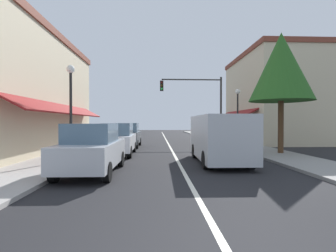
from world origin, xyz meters
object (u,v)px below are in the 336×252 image
Objects in this scene: parked_car_second_left at (118,139)px; tree_right_near at (281,67)px; traffic_signal_mast_arm at (200,97)px; parked_car_third_left at (128,135)px; street_lamp_left_near at (71,96)px; street_lamp_right_mid at (238,107)px; van_in_lane at (219,137)px; parked_car_nearest_left at (92,149)px.

parked_car_second_left is 9.91m from tree_right_near.
tree_right_near is at bearing -2.81° from parked_car_second_left.
parked_car_second_left is 10.77m from traffic_signal_mast_arm.
parked_car_third_left is 0.60× the size of tree_right_near.
traffic_signal_mast_arm is (6.04, 8.34, 3.17)m from parked_car_second_left.
traffic_signal_mast_arm is 13.46m from street_lamp_left_near.
traffic_signal_mast_arm is 4.61m from street_lamp_right_mid.
van_in_lane is 0.88× the size of traffic_signal_mast_arm.
parked_car_third_left is 0.79× the size of van_in_lane.
parked_car_second_left is at bearing 57.58° from street_lamp_left_near.
parked_car_nearest_left is 0.79× the size of van_in_lane.
parked_car_nearest_left is 0.94× the size of street_lamp_left_near.
parked_car_third_left is 7.67m from street_lamp_left_near.
street_lamp_right_mid is (9.85, 7.05, -0.05)m from street_lamp_left_near.
street_lamp_left_near is at bearing -125.11° from traffic_signal_mast_arm.
tree_right_near reaches higher than parked_car_third_left.
traffic_signal_mast_arm is at bearing 53.63° from parked_car_second_left.
parked_car_nearest_left is at bearing -152.75° from tree_right_near.
tree_right_near is (3.02, -8.71, 0.83)m from traffic_signal_mast_arm.
tree_right_near is (0.88, -4.78, 1.95)m from street_lamp_right_mid.
traffic_signal_mast_arm reaches higher than street_lamp_left_near.
tree_right_near is (4.09, 2.50, 3.73)m from van_in_lane.
parked_car_nearest_left is 15.11m from traffic_signal_mast_arm.
tree_right_near reaches higher than van_in_lane.
traffic_signal_mast_arm is at bearing 109.12° from tree_right_near.
parked_car_nearest_left is 3.60m from street_lamp_left_near.
street_lamp_right_mid reaches higher than parked_car_nearest_left.
parked_car_second_left is 0.79× the size of van_in_lane.
parked_car_nearest_left is 11.06m from tree_right_near.
van_in_lane is 8.16m from street_lamp_right_mid.
parked_car_second_left is at bearing 177.63° from tree_right_near.
parked_car_second_left and parked_car_third_left have the same top height.
tree_right_near reaches higher than parked_car_second_left.
parked_car_second_left is at bearing 89.35° from parked_car_nearest_left.
tree_right_near reaches higher than street_lamp_right_mid.
van_in_lane is 11.63m from traffic_signal_mast_arm.
street_lamp_right_mid reaches higher than parked_car_second_left.
tree_right_near is at bearing 32.29° from van_in_lane.
parked_car_third_left is 0.70× the size of traffic_signal_mast_arm.
van_in_lane is (4.97, -2.87, 0.27)m from parked_car_second_left.
street_lamp_left_near reaches higher than parked_car_third_left.
street_lamp_left_near is at bearing 123.05° from parked_car_nearest_left.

